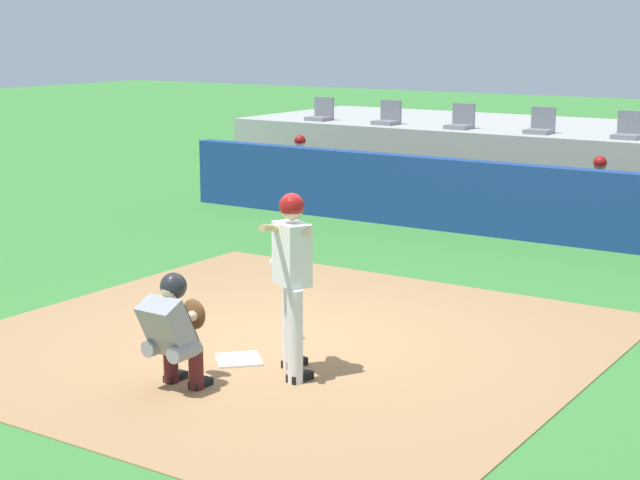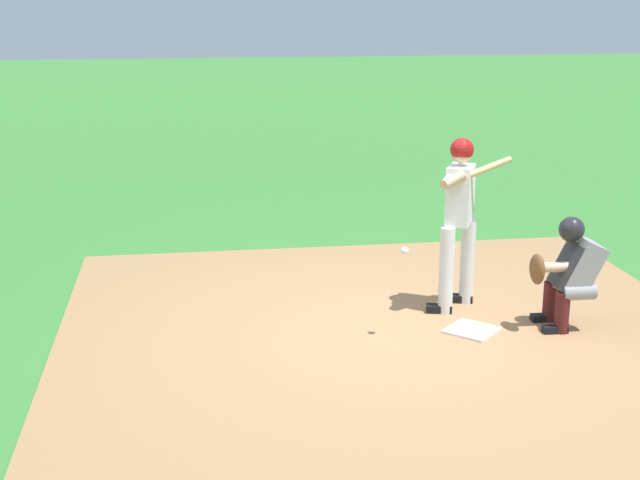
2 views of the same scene
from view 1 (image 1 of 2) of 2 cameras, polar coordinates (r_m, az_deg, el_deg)
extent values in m
plane|color=#387A33|center=(10.92, -2.03, -5.78)|extent=(80.00, 80.00, 0.00)
cube|color=#9E754C|center=(10.92, -2.03, -5.75)|extent=(6.40, 6.40, 0.01)
cube|color=white|center=(10.31, -4.62, -6.77)|extent=(0.62, 0.62, 0.02)
cylinder|color=silver|center=(9.94, -1.72, -4.81)|extent=(0.15, 0.15, 0.92)
cylinder|color=silver|center=(9.54, -1.42, -5.52)|extent=(0.15, 0.15, 0.92)
cube|color=white|center=(9.54, -1.60, -0.79)|extent=(0.45, 0.39, 0.60)
sphere|color=tan|center=(9.46, -1.61, 1.75)|extent=(0.21, 0.21, 0.21)
sphere|color=maroon|center=(9.45, -1.62, 1.96)|extent=(0.24, 0.24, 0.24)
cylinder|color=tan|center=(9.75, -2.24, 0.74)|extent=(0.18, 0.27, 0.17)
cylinder|color=tan|center=(9.60, -1.45, 0.57)|extent=(0.53, 0.38, 0.18)
cylinder|color=tan|center=(9.44, -2.66, 0.67)|extent=(0.38, 0.81, 0.24)
cube|color=black|center=(10.10, -1.45, -7.00)|extent=(0.18, 0.28, 0.09)
cube|color=black|center=(9.71, -1.15, -7.78)|extent=(0.18, 0.28, 0.09)
cylinder|color=gray|center=(9.56, -9.10, -5.90)|extent=(0.17, 0.32, 0.16)
cylinder|color=#4C1919|center=(9.72, -8.45, -6.86)|extent=(0.14, 0.14, 0.42)
cube|color=black|center=(9.82, -8.17, -7.71)|extent=(0.12, 0.24, 0.08)
cylinder|color=gray|center=(9.35, -7.68, -6.26)|extent=(0.17, 0.32, 0.16)
cylinder|color=#4C1919|center=(9.52, -7.03, -7.24)|extent=(0.14, 0.14, 0.42)
cube|color=black|center=(9.62, -6.77, -8.11)|extent=(0.12, 0.24, 0.08)
cube|color=gray|center=(9.35, -8.65, -4.86)|extent=(0.41, 0.45, 0.57)
cube|color=#2D2D33|center=(9.43, -8.15, -4.70)|extent=(0.39, 0.26, 0.45)
sphere|color=beige|center=(9.31, -8.38, -2.74)|extent=(0.21, 0.21, 0.21)
sphere|color=#232328|center=(9.32, -8.30, -2.60)|extent=(0.25, 0.25, 0.25)
cylinder|color=beige|center=(9.53, -7.90, -4.52)|extent=(0.11, 0.45, 0.10)
ellipsoid|color=brown|center=(9.72, -7.17, -4.18)|extent=(0.28, 0.13, 0.30)
sphere|color=white|center=(10.66, -2.68, -1.28)|extent=(0.07, 0.07, 0.07)
cube|color=navy|center=(16.37, 11.24, 2.14)|extent=(13.00, 0.30, 1.20)
cube|color=olive|center=(17.35, 12.45, 1.38)|extent=(11.80, 0.44, 0.45)
cylinder|color=#939399|center=(19.45, -1.82, 3.56)|extent=(0.15, 0.40, 0.15)
cylinder|color=#939399|center=(19.32, -2.15, 2.71)|extent=(0.13, 0.13, 0.45)
cube|color=maroon|center=(19.32, -2.23, 2.15)|extent=(0.11, 0.24, 0.08)
cylinder|color=#939399|center=(19.30, -1.18, 3.50)|extent=(0.15, 0.40, 0.15)
cylinder|color=#939399|center=(19.18, -1.52, 2.64)|extent=(0.13, 0.13, 0.45)
cube|color=maroon|center=(19.17, -1.60, 2.08)|extent=(0.11, 0.24, 0.08)
cube|color=gray|center=(19.51, -1.13, 4.39)|extent=(0.36, 0.22, 0.54)
sphere|color=beige|center=(19.47, -1.14, 5.53)|extent=(0.20, 0.20, 0.20)
sphere|color=maroon|center=(19.46, -1.14, 5.65)|extent=(0.22, 0.22, 0.22)
cylinder|color=beige|center=(19.53, -1.85, 4.08)|extent=(0.09, 0.41, 0.22)
cylinder|color=beige|center=(19.30, -0.88, 3.99)|extent=(0.09, 0.41, 0.22)
cylinder|color=#939399|center=(16.81, 14.79, 1.84)|extent=(0.15, 0.40, 0.15)
cylinder|color=#939399|center=(16.67, 14.52, 0.84)|extent=(0.13, 0.13, 0.45)
cube|color=maroon|center=(16.65, 14.43, 0.19)|extent=(0.11, 0.24, 0.08)
cylinder|color=#939399|center=(16.73, 15.63, 1.75)|extent=(0.15, 0.40, 0.15)
cylinder|color=#939399|center=(16.59, 15.37, 0.75)|extent=(0.13, 0.13, 0.45)
cube|color=maroon|center=(16.58, 15.28, 0.09)|extent=(0.11, 0.24, 0.08)
cube|color=gray|center=(16.93, 15.50, 2.80)|extent=(0.36, 0.22, 0.54)
sphere|color=#996B4C|center=(16.87, 15.57, 4.11)|extent=(0.20, 0.20, 0.20)
sphere|color=maroon|center=(16.87, 15.58, 4.24)|extent=(0.22, 0.22, 0.22)
cylinder|color=#996B4C|center=(16.88, 14.68, 2.44)|extent=(0.09, 0.41, 0.22)
cylinder|color=#996B4C|center=(16.75, 15.97, 2.31)|extent=(0.09, 0.41, 0.22)
cube|color=#9E9E99|center=(20.46, 15.95, 4.12)|extent=(15.00, 4.40, 1.40)
cube|color=slate|center=(21.38, -0.06, 6.89)|extent=(0.46, 0.46, 0.08)
cube|color=slate|center=(21.52, 0.24, 7.56)|extent=(0.46, 0.06, 0.40)
cube|color=slate|center=(20.53, 3.76, 6.65)|extent=(0.46, 0.46, 0.08)
cube|color=slate|center=(20.68, 4.04, 7.36)|extent=(0.46, 0.06, 0.40)
cube|color=slate|center=(19.78, 7.87, 6.37)|extent=(0.46, 0.46, 0.08)
cube|color=slate|center=(19.94, 8.15, 7.10)|extent=(0.46, 0.06, 0.40)
cube|color=slate|center=(19.14, 12.29, 6.03)|extent=(0.46, 0.46, 0.08)
cube|color=slate|center=(19.30, 12.54, 6.78)|extent=(0.46, 0.06, 0.40)
cube|color=slate|center=(18.62, 16.97, 5.62)|extent=(0.46, 0.46, 0.08)
cube|color=slate|center=(18.79, 17.19, 6.40)|extent=(0.46, 0.06, 0.40)
camera|label=2|loc=(17.27, -20.17, 10.74)|focal=49.75mm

